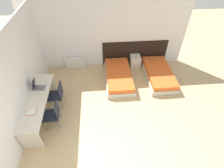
% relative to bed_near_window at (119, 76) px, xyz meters
% --- Properties ---
extents(ground_plane, '(20.00, 20.00, 0.00)m').
position_rel_bed_near_window_xyz_m(ground_plane, '(-0.32, -3.10, -0.17)').
color(ground_plane, tan).
extents(wall_back, '(6.10, 0.05, 2.70)m').
position_rel_bed_near_window_xyz_m(wall_back, '(-0.32, 1.07, 1.18)').
color(wall_back, white).
rests_on(wall_back, ground_plane).
extents(wall_left, '(0.05, 5.14, 2.70)m').
position_rel_bed_near_window_xyz_m(wall_left, '(-2.90, -1.03, 1.18)').
color(wall_left, white).
rests_on(wall_left, ground_plane).
extents(headboard_panel, '(2.66, 0.03, 1.04)m').
position_rel_bed_near_window_xyz_m(headboard_panel, '(0.78, 1.03, 0.35)').
color(headboard_panel, black).
rests_on(headboard_panel, ground_plane).
extents(bed_near_window, '(1.00, 1.99, 0.35)m').
position_rel_bed_near_window_xyz_m(bed_near_window, '(0.00, 0.00, 0.00)').
color(bed_near_window, beige).
rests_on(bed_near_window, ground_plane).
extents(bed_near_door, '(1.00, 1.99, 0.35)m').
position_rel_bed_near_window_xyz_m(bed_near_door, '(1.56, 0.00, 0.00)').
color(bed_near_door, beige).
rests_on(bed_near_door, ground_plane).
extents(nightstand, '(0.40, 0.39, 0.50)m').
position_rel_bed_near_window_xyz_m(nightstand, '(0.78, 0.80, 0.08)').
color(nightstand, beige).
rests_on(nightstand, ground_plane).
extents(radiator, '(0.81, 0.12, 0.47)m').
position_rel_bed_near_window_xyz_m(radiator, '(-1.69, 0.95, 0.07)').
color(radiator, silver).
rests_on(radiator, ground_plane).
extents(desk, '(0.60, 2.27, 0.72)m').
position_rel_bed_near_window_xyz_m(desk, '(-2.58, -1.46, 0.40)').
color(desk, beige).
rests_on(desk, ground_plane).
extents(chair_near_laptop, '(0.45, 0.45, 0.89)m').
position_rel_bed_near_window_xyz_m(chair_near_laptop, '(-2.09, -1.08, 0.32)').
color(chair_near_laptop, black).
rests_on(chair_near_laptop, ground_plane).
extents(chair_near_notebook, '(0.45, 0.45, 0.89)m').
position_rel_bed_near_window_xyz_m(chair_near_notebook, '(-2.09, -1.85, 0.32)').
color(chair_near_notebook, black).
rests_on(chair_near_notebook, ground_plane).
extents(laptop, '(0.36, 0.25, 0.35)m').
position_rel_bed_near_window_xyz_m(laptop, '(-2.63, -0.99, 0.62)').
color(laptop, slate).
rests_on(laptop, desk).
extents(open_notebook, '(0.28, 0.23, 0.02)m').
position_rel_bed_near_window_xyz_m(open_notebook, '(-2.61, -1.94, 0.56)').
color(open_notebook, '#B21E1E').
rests_on(open_notebook, desk).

